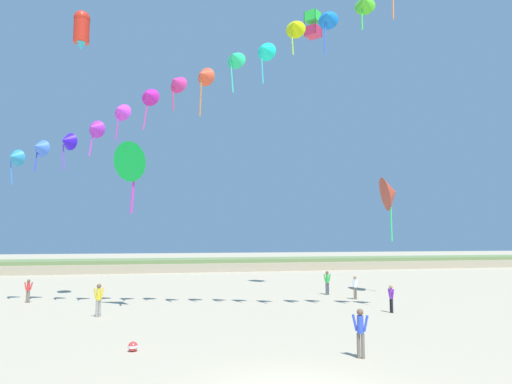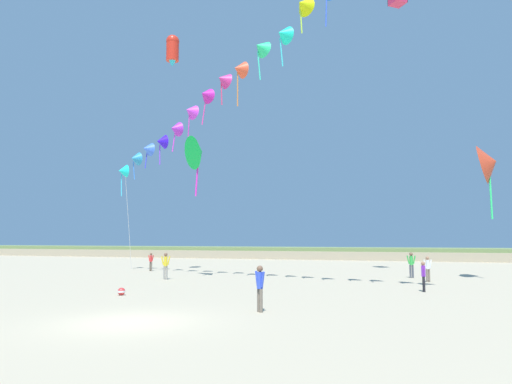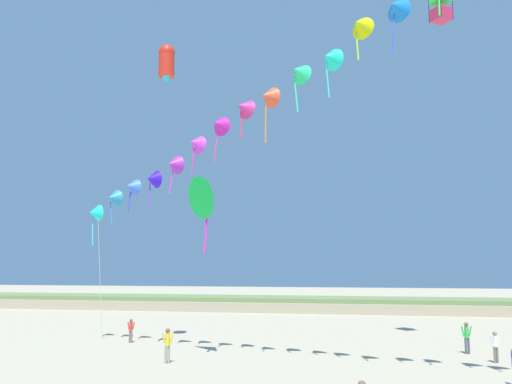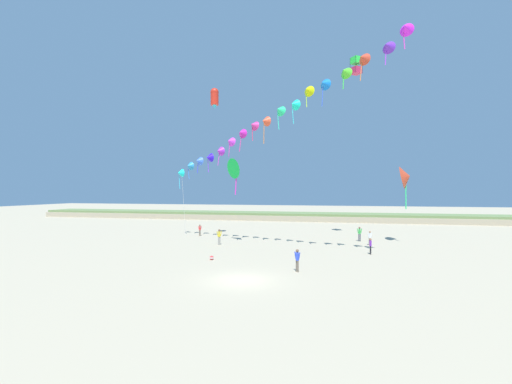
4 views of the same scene
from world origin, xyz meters
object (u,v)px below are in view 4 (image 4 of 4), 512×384
person_far_right (371,245)px  beach_ball (212,258)px  person_far_center (219,236)px  person_near_right (200,229)px  large_kite_mid_trail (236,168)px  person_near_left (370,237)px  person_far_left (360,233)px  large_kite_low_lead (406,177)px  person_mid_center (297,259)px  large_kite_outer_drift (356,66)px  large_kite_high_solo (215,98)px

person_far_right → beach_ball: 15.12m
person_far_center → beach_ball: person_far_center is taller
person_near_right → large_kite_mid_trail: size_ratio=0.35×
person_far_center → large_kite_mid_trail: large_kite_mid_trail is taller
person_near_left → beach_ball: person_near_left is taller
person_far_center → beach_ball: 8.40m
person_far_left → large_kite_low_lead: 8.41m
person_mid_center → beach_ball: 8.36m
person_near_right → large_kite_outer_drift: (20.35, 1.07, 20.80)m
person_far_center → large_kite_high_solo: bearing=116.2°
person_mid_center → person_far_center: size_ratio=0.97×
person_mid_center → large_kite_high_solo: size_ratio=0.65×
person_near_left → large_kite_mid_trail: bearing=-171.6°
person_far_right → person_near_right: bearing=157.1°
person_far_left → person_far_right: 8.60m
beach_ball → large_kite_high_solo: bearing=108.7°
person_near_left → person_far_center: bearing=-167.9°
person_far_right → beach_ball: person_far_right is taller
beach_ball → person_near_right: bearing=115.9°
person_far_center → beach_ball: (2.11, -8.09, -0.84)m
beach_ball → large_kite_outer_drift: bearing=50.4°
large_kite_mid_trail → large_kite_outer_drift: size_ratio=2.08×
large_kite_low_lead → beach_ball: size_ratio=14.14×
large_kite_high_solo → beach_ball: size_ratio=7.23×
large_kite_mid_trail → beach_ball: size_ratio=11.96×
person_far_left → large_kite_outer_drift: (-0.33, 1.42, 20.67)m
large_kite_mid_trail → large_kite_outer_drift: 19.93m
person_far_left → large_kite_mid_trail: (-14.01, -5.04, 7.70)m
person_near_left → person_far_left: 2.98m
person_far_center → large_kite_low_lead: large_kite_low_lead is taller
person_near_right → person_far_center: 8.43m
person_mid_center → person_far_right: person_mid_center is taller
person_near_left → beach_ball: size_ratio=4.40×
person_near_left → person_near_right: person_near_left is taller
person_mid_center → person_far_right: 10.60m
person_mid_center → large_kite_low_lead: 20.94m
person_far_left → person_far_center: (-15.59, -6.38, 0.00)m
person_mid_center → person_near_right: bearing=130.5°
large_kite_mid_trail → beach_ball: large_kite_mid_trail is taller
person_far_left → large_kite_mid_trail: large_kite_mid_trail is taller
large_kite_outer_drift → person_near_right: bearing=-177.0°
large_kite_low_lead → person_far_right: bearing=-120.2°
person_far_left → large_kite_low_lead: (5.09, -0.58, 6.67)m
large_kite_low_lead → large_kite_high_solo: large_kite_high_solo is taller
person_near_right → large_kite_outer_drift: size_ratio=0.73×
person_near_left → person_far_left: size_ratio=0.91×
person_far_right → large_kite_low_lead: bearing=59.8°
person_near_left → large_kite_mid_trail: 16.99m
large_kite_low_lead → person_near_left: bearing=-151.6°
large_kite_low_lead → person_far_left: bearing=173.5°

